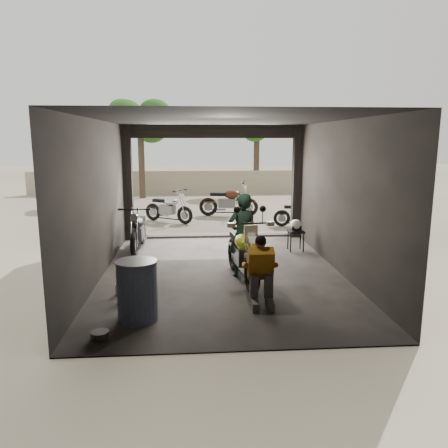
{
  "coord_description": "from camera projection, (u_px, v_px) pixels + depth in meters",
  "views": [
    {
      "loc": [
        -0.62,
        -8.88,
        2.81
      ],
      "look_at": [
        0.09,
        0.6,
        0.96
      ],
      "focal_mm": 35.0,
      "sensor_mm": 36.0,
      "label": 1
    }
  ],
  "objects": [
    {
      "name": "ground",
      "position": [
        222.0,
        274.0,
        9.28
      ],
      "size": [
        80.0,
        80.0,
        0.0
      ],
      "primitive_type": "plane",
      "color": "#7A6D56",
      "rests_on": "ground"
    },
    {
      "name": "outside_bike_b",
      "position": [
        229.0,
        199.0,
        16.09
      ],
      "size": [
        2.0,
        1.07,
        1.29
      ],
      "primitive_type": null,
      "rotation": [
        0.0,
        0.0,
        1.41
      ],
      "color": "#442010",
      "rests_on": "ground"
    },
    {
      "name": "helmet",
      "position": [
        296.0,
        225.0,
        11.05
      ],
      "size": [
        0.31,
        0.33,
        0.28
      ],
      "primitive_type": "ellipsoid",
      "rotation": [
        0.0,
        0.0,
        0.06
      ],
      "color": "white",
      "rests_on": "stool"
    },
    {
      "name": "sign_post",
      "position": [
        305.0,
        184.0,
        13.51
      ],
      "size": [
        0.72,
        0.08,
        2.16
      ],
      "rotation": [
        0.0,
        0.0,
        0.32
      ],
      "color": "black",
      "rests_on": "ground"
    },
    {
      "name": "outside_bike_a",
      "position": [
        168.0,
        206.0,
        14.9
      ],
      "size": [
        1.81,
        1.54,
        1.16
      ],
      "primitive_type": null,
      "rotation": [
        0.0,
        0.0,
        0.98
      ],
      "color": "black",
      "rests_on": "ground"
    },
    {
      "name": "oil_drum",
      "position": [
        137.0,
        292.0,
        6.78
      ],
      "size": [
        0.73,
        0.73,
        0.97
      ],
      "primitive_type": "cylinder",
      "rotation": [
        0.0,
        0.0,
        0.19
      ],
      "color": "#49587B",
      "rests_on": "ground"
    },
    {
      "name": "tree_right",
      "position": [
        257.0,
        124.0,
        22.51
      ],
      "size": [
        2.2,
        2.2,
        5.0
      ],
      "color": "#382B1E",
      "rests_on": "ground"
    },
    {
      "name": "mechanic",
      "position": [
        261.0,
        273.0,
        7.42
      ],
      "size": [
        0.62,
        0.82,
        1.15
      ],
      "primitive_type": null,
      "rotation": [
        0.0,
        0.0,
        -0.04
      ],
      "color": "#C6851A",
      "rests_on": "ground"
    },
    {
      "name": "boundary_wall",
      "position": [
        203.0,
        182.0,
        22.87
      ],
      "size": [
        18.0,
        0.3,
        1.2
      ],
      "primitive_type": "cube",
      "color": "gray",
      "rests_on": "ground"
    },
    {
      "name": "stool",
      "position": [
        296.0,
        234.0,
        11.05
      ],
      "size": [
        0.39,
        0.39,
        0.54
      ],
      "rotation": [
        0.0,
        0.0,
        0.03
      ],
      "color": "black",
      "rests_on": "ground"
    },
    {
      "name": "rider",
      "position": [
        242.0,
        235.0,
        8.93
      ],
      "size": [
        0.73,
        0.57,
        1.75
      ],
      "primitive_type": "imported",
      "rotation": [
        0.0,
        0.0,
        3.41
      ],
      "color": "black",
      "rests_on": "ground"
    },
    {
      "name": "left_bike",
      "position": [
        138.0,
        228.0,
        11.14
      ],
      "size": [
        0.76,
        1.75,
        1.17
      ],
      "primitive_type": null,
      "rotation": [
        0.0,
        0.0,
        -0.03
      ],
      "color": "black",
      "rests_on": "ground"
    },
    {
      "name": "outside_bike_c",
      "position": [
        301.0,
        211.0,
        14.15
      ],
      "size": [
        1.6,
        0.86,
        1.03
      ],
      "primitive_type": null,
      "rotation": [
        0.0,
        0.0,
        1.41
      ],
      "color": "black",
      "rests_on": "ground"
    },
    {
      "name": "garage",
      "position": [
        220.0,
        210.0,
        9.57
      ],
      "size": [
        7.0,
        7.13,
        3.2
      ],
      "color": "#2D2B28",
      "rests_on": "ground"
    },
    {
      "name": "main_bike",
      "position": [
        242.0,
        249.0,
        8.67
      ],
      "size": [
        1.06,
        2.09,
        1.33
      ],
      "primitive_type": null,
      "rotation": [
        0.0,
        0.0,
        0.12
      ],
      "color": "white",
      "rests_on": "ground"
    },
    {
      "name": "tree_left",
      "position": [
        140.0,
        114.0,
        20.53
      ],
      "size": [
        2.2,
        2.2,
        5.6
      ],
      "color": "#382B1E",
      "rests_on": "ground"
    }
  ]
}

